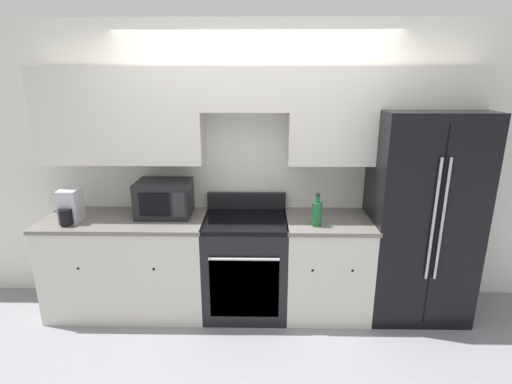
% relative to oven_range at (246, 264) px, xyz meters
% --- Properties ---
extents(ground_plane, '(12.00, 12.00, 0.00)m').
position_rel_oven_range_xyz_m(ground_plane, '(0.09, -0.31, -0.46)').
color(ground_plane, gray).
extents(wall_back, '(8.00, 0.39, 2.60)m').
position_rel_oven_range_xyz_m(wall_back, '(0.10, 0.27, 1.06)').
color(wall_back, silver).
rests_on(wall_back, ground_plane).
extents(lower_cabinets_left, '(1.45, 0.64, 0.90)m').
position_rel_oven_range_xyz_m(lower_cabinets_left, '(-1.08, -0.00, -0.00)').
color(lower_cabinets_left, beige).
rests_on(lower_cabinets_left, ground_plane).
extents(lower_cabinets_right, '(0.76, 0.64, 0.90)m').
position_rel_oven_range_xyz_m(lower_cabinets_right, '(0.74, -0.00, -0.00)').
color(lower_cabinets_right, beige).
rests_on(lower_cabinets_right, ground_plane).
extents(oven_range, '(0.74, 0.65, 1.06)m').
position_rel_oven_range_xyz_m(oven_range, '(0.00, 0.00, 0.00)').
color(oven_range, black).
rests_on(oven_range, ground_plane).
extents(refrigerator, '(0.87, 0.74, 1.86)m').
position_rel_oven_range_xyz_m(refrigerator, '(1.54, 0.04, 0.47)').
color(refrigerator, black).
rests_on(refrigerator, ground_plane).
extents(microwave, '(0.48, 0.36, 0.32)m').
position_rel_oven_range_xyz_m(microwave, '(-0.73, 0.08, 0.61)').
color(microwave, black).
rests_on(microwave, lower_cabinets_left).
extents(bottle, '(0.08, 0.08, 0.29)m').
position_rel_oven_range_xyz_m(bottle, '(0.61, -0.15, 0.56)').
color(bottle, '#195928').
rests_on(bottle, lower_cabinets_right).
extents(electric_kettle, '(0.16, 0.25, 0.29)m').
position_rel_oven_range_xyz_m(electric_kettle, '(-1.51, -0.09, 0.58)').
color(electric_kettle, '#B7B7BC').
rests_on(electric_kettle, lower_cabinets_left).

